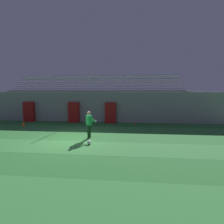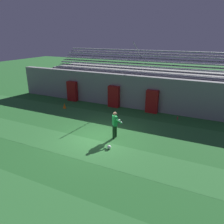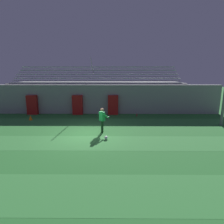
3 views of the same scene
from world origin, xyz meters
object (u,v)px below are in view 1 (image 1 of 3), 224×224
at_px(soccer_ball, 89,143).
at_px(padding_pillar_gate_left, 74,112).
at_px(traffic_cone, 23,123).
at_px(padding_pillar_far_left, 29,112).
at_px(goalkeeper, 89,123).
at_px(water_bottle, 135,123).
at_px(padding_pillar_gate_right, 110,113).

bearing_deg(soccer_ball, padding_pillar_gate_left, 113.53).
bearing_deg(padding_pillar_gate_left, traffic_cone, -148.58).
xyz_separation_m(padding_pillar_gate_left, padding_pillar_far_left, (-4.35, 0.00, 0.00)).
bearing_deg(goalkeeper, padding_pillar_gate_left, 116.21).
bearing_deg(padding_pillar_far_left, soccer_ball, -43.07).
distance_m(goalkeeper, soccer_ball, 1.67).
xyz_separation_m(goalkeeper, water_bottle, (2.90, 4.72, -0.83)).
height_order(padding_pillar_gate_left, soccer_ball, padding_pillar_gate_left).
bearing_deg(water_bottle, padding_pillar_gate_left, 172.58).
distance_m(goalkeeper, water_bottle, 5.60).
height_order(padding_pillar_far_left, water_bottle, padding_pillar_far_left).
distance_m(padding_pillar_gate_right, soccer_ball, 6.91).
xyz_separation_m(padding_pillar_gate_left, water_bottle, (5.59, -0.73, -0.80)).
distance_m(padding_pillar_gate_right, water_bottle, 2.45).
xyz_separation_m(padding_pillar_gate_right, padding_pillar_far_left, (-7.73, 0.00, 0.00)).
xyz_separation_m(padding_pillar_gate_right, soccer_ball, (-0.40, -6.86, -0.81)).
height_order(padding_pillar_gate_left, padding_pillar_gate_right, same).
bearing_deg(water_bottle, padding_pillar_far_left, 175.81).
distance_m(padding_pillar_gate_left, goalkeeper, 6.07).
bearing_deg(padding_pillar_gate_left, padding_pillar_far_left, 180.00).
relative_size(traffic_cone, water_bottle, 1.75).
xyz_separation_m(soccer_ball, traffic_cone, (-6.61, 4.64, 0.10)).
distance_m(padding_pillar_far_left, soccer_ball, 10.07).
height_order(padding_pillar_gate_left, traffic_cone, padding_pillar_gate_left).
bearing_deg(traffic_cone, padding_pillar_gate_left, 31.42).
bearing_deg(water_bottle, traffic_cone, -170.84).
height_order(padding_pillar_far_left, traffic_cone, padding_pillar_far_left).
distance_m(padding_pillar_gate_right, goalkeeper, 5.49).
height_order(padding_pillar_gate_right, padding_pillar_far_left, same).
xyz_separation_m(traffic_cone, water_bottle, (9.21, 1.48, -0.09)).
bearing_deg(padding_pillar_gate_left, goalkeeper, -63.79).
height_order(padding_pillar_gate_left, water_bottle, padding_pillar_gate_left).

